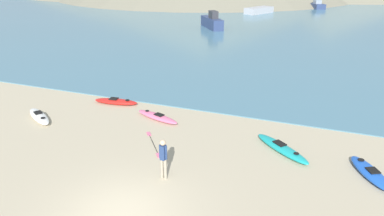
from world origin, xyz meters
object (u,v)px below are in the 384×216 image
Objects in this scene: person_near_foreground at (163,157)px; moored_boat_2 at (212,22)px; moored_boat_1 at (316,5)px; moored_boat_0 at (259,10)px; kayak_on_sand_1 at (157,117)px; kayak_on_sand_2 at (370,173)px; kayak_on_sand_4 at (39,116)px; kayak_on_sand_3 at (282,148)px; loose_paddle at (153,144)px; kayak_on_sand_0 at (116,101)px.

person_near_foreground is 35.93m from moored_boat_2.
moored_boat_1 is 29.60m from moored_boat_2.
moored_boat_1 is at bearing 68.66° from moored_boat_2.
person_near_foreground is 51.73m from moored_boat_0.
person_near_foreground reaches higher than kayak_on_sand_1.
moored_boat_0 reaches higher than kayak_on_sand_2.
kayak_on_sand_2 is at bearing -11.26° from kayak_on_sand_1.
kayak_on_sand_4 is 0.53× the size of moored_boat_2.
kayak_on_sand_1 is 6.53m from kayak_on_sand_4.
moored_boat_2 is (-9.61, 34.62, -0.14)m from person_near_foreground.
kayak_on_sand_3 is at bearing -10.43° from kayak_on_sand_1.
moored_boat_0 is 13.68m from moored_boat_1.
moored_boat_2 is at bearing -111.34° from moored_boat_1.
loose_paddle is (1.17, -2.79, -0.13)m from kayak_on_sand_1.
loose_paddle is (-2.91, -59.67, -0.56)m from moored_boat_1.
person_near_foreground is at bearing -135.25° from kayak_on_sand_3.
loose_paddle is (4.59, -4.01, -0.14)m from kayak_on_sand_0.
moored_boat_2 is 33.06m from loose_paddle.
kayak_on_sand_2 is 9.50m from loose_paddle.
moored_boat_1 is at bearing 82.32° from kayak_on_sand_0.
kayak_on_sand_3 is at bearing 14.53° from loose_paddle.
kayak_on_sand_1 is at bearing -94.11° from moored_boat_1.
moored_boat_0 is at bearing 96.20° from loose_paddle.
moored_boat_0 reaches higher than loose_paddle.
loose_paddle is at bearing -175.97° from kayak_on_sand_2.
moored_boat_0 is (-11.10, 47.22, 0.39)m from kayak_on_sand_3.
moored_boat_1 is (-6.57, 59.00, 0.41)m from kayak_on_sand_2.
kayak_on_sand_0 is 0.58× the size of moored_boat_1.
kayak_on_sand_4 is 7.28m from loose_paddle.
person_near_foreground is at bearing -91.07° from moored_boat_1.
kayak_on_sand_3 is at bearing -87.15° from moored_boat_1.
moored_boat_0 reaches higher than kayak_on_sand_4.
kayak_on_sand_2 is 1.20× the size of loose_paddle.
moored_boat_2 is (-2.57, -16.63, 0.29)m from moored_boat_0.
kayak_on_sand_0 is at bearing 166.43° from kayak_on_sand_3.
person_near_foreground reaches higher than kayak_on_sand_0.
kayak_on_sand_4 is 9.52m from person_near_foreground.
kayak_on_sand_1 is 7.09m from kayak_on_sand_3.
moored_boat_0 is (-14.77, 48.06, 0.38)m from kayak_on_sand_2.
kayak_on_sand_1 is at bearing -19.70° from kayak_on_sand_0.
moored_boat_1 is 0.95× the size of moored_boat_2.
kayak_on_sand_1 is at bearing 169.57° from kayak_on_sand_3.
moored_boat_1 reaches higher than kayak_on_sand_4.
kayak_on_sand_1 is 0.99× the size of kayak_on_sand_3.
kayak_on_sand_4 is 0.48× the size of moored_boat_0.
kayak_on_sand_1 is 30.07m from moored_boat_2.
person_near_foreground is at bearing -157.60° from kayak_on_sand_2.
kayak_on_sand_2 is at bearing 22.40° from person_near_foreground.
kayak_on_sand_0 is 1.04× the size of kayak_on_sand_4.
moored_boat_0 is at bearing 81.22° from moored_boat_2.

